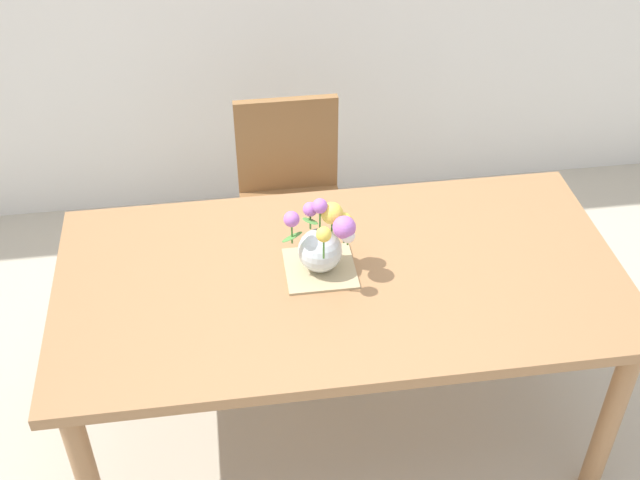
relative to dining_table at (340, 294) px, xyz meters
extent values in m
plane|color=#B7AD99|center=(0.00, 0.00, -0.67)|extent=(12.00, 12.00, 0.00)
cube|color=#9E7047|center=(0.00, 0.00, 0.07)|extent=(1.81, 0.93, 0.04)
cylinder|color=#9E7047|center=(0.83, -0.39, -0.31)|extent=(0.07, 0.07, 0.72)
cylinder|color=#9E7047|center=(-0.83, 0.39, -0.31)|extent=(0.07, 0.07, 0.72)
cylinder|color=#9E7047|center=(0.83, 0.39, -0.31)|extent=(0.07, 0.07, 0.72)
cube|color=olive|center=(-0.07, 0.73, -0.22)|extent=(0.42, 0.42, 0.04)
cylinder|color=olive|center=(0.11, 0.55, -0.45)|extent=(0.04, 0.04, 0.44)
cylinder|color=olive|center=(-0.25, 0.55, -0.45)|extent=(0.04, 0.04, 0.44)
cylinder|color=olive|center=(0.11, 0.91, -0.45)|extent=(0.04, 0.04, 0.44)
cylinder|color=olive|center=(-0.25, 0.91, -0.45)|extent=(0.04, 0.04, 0.44)
cube|color=olive|center=(-0.07, 0.92, 0.01)|extent=(0.42, 0.04, 0.42)
cube|color=tan|center=(-0.06, 0.03, 0.09)|extent=(0.22, 0.22, 0.01)
sphere|color=silver|center=(-0.06, 0.03, 0.16)|extent=(0.14, 0.14, 0.14)
sphere|color=#B266C6|center=(-0.15, 0.02, 0.31)|extent=(0.05, 0.05, 0.05)
cylinder|color=#478438|center=(-0.15, 0.02, 0.26)|extent=(0.01, 0.01, 0.09)
sphere|color=#B266C6|center=(-0.09, 0.08, 0.29)|extent=(0.05, 0.05, 0.05)
cylinder|color=#478438|center=(-0.09, 0.08, 0.25)|extent=(0.01, 0.01, 0.08)
sphere|color=white|center=(0.02, -0.01, 0.25)|extent=(0.05, 0.05, 0.05)
cylinder|color=#478438|center=(0.02, -0.01, 0.23)|extent=(0.01, 0.01, 0.04)
sphere|color=#B266C6|center=(-0.06, 0.06, 0.32)|extent=(0.05, 0.05, 0.05)
cylinder|color=#478438|center=(-0.06, 0.06, 0.27)|extent=(0.01, 0.01, 0.10)
sphere|color=#B266C6|center=(0.01, 0.00, 0.27)|extent=(0.07, 0.07, 0.07)
cylinder|color=#478438|center=(0.01, 0.00, 0.24)|extent=(0.01, 0.01, 0.06)
sphere|color=#EFD14C|center=(-0.02, 0.06, 0.28)|extent=(0.07, 0.07, 0.07)
cylinder|color=#478438|center=(-0.02, 0.06, 0.25)|extent=(0.01, 0.01, 0.07)
sphere|color=#EFD14C|center=(-0.07, -0.07, 0.30)|extent=(0.05, 0.05, 0.05)
cylinder|color=#478438|center=(-0.07, -0.07, 0.26)|extent=(0.01, 0.01, 0.09)
sphere|color=#EFD14C|center=(0.01, 0.06, 0.25)|extent=(0.06, 0.06, 0.06)
cylinder|color=#478438|center=(0.01, 0.06, 0.23)|extent=(0.01, 0.01, 0.04)
ellipsoid|color=#478438|center=(-0.15, 0.02, 0.24)|extent=(0.07, 0.03, 0.03)
ellipsoid|color=#478438|center=(-0.09, 0.07, 0.25)|extent=(0.06, 0.07, 0.02)
camera|label=1|loc=(-0.34, -1.91, 1.76)|focal=45.13mm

